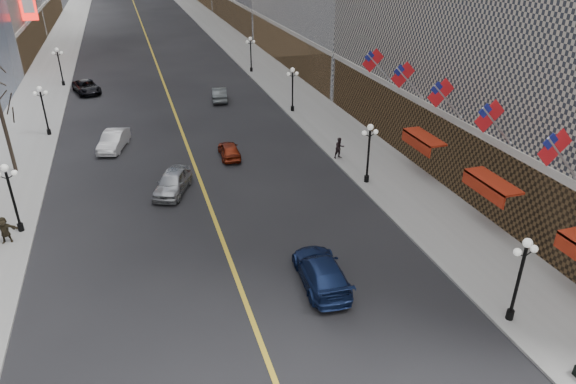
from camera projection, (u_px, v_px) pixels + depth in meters
sidewalk_east at (260, 64)px, 73.01m from camera, size 6.00×230.00×0.15m
sidewalk_west at (48, 79)px, 65.52m from camera, size 6.00×230.00×0.15m
lane_line at (154, 57)px, 77.81m from camera, size 0.25×200.00×0.02m
streetlamp_east_0 at (521, 272)px, 23.46m from camera, size 1.26×0.44×4.52m
streetlamp_east_1 at (369, 147)px, 37.08m from camera, size 1.26×0.44×4.52m
streetlamp_east_2 at (293, 85)px, 52.41m from camera, size 1.26×0.44×4.52m
streetlamp_east_3 at (251, 51)px, 67.74m from camera, size 1.26×0.44×4.52m
streetlamp_west_1 at (11, 191)px, 30.77m from camera, size 1.26×0.44×4.52m
streetlamp_west_2 at (43, 106)px, 46.10m from camera, size 1.26×0.44×4.52m
streetlamp_west_3 at (59, 63)px, 61.43m from camera, size 1.26×0.44×4.52m
flag_1 at (557, 150)px, 24.98m from camera, size 2.87×0.12×2.87m
flag_2 at (491, 119)px, 29.23m from camera, size 2.87×0.12×2.87m
flag_3 at (443, 95)px, 33.49m from camera, size 2.87×0.12×2.87m
flag_4 at (405, 77)px, 37.75m from camera, size 2.87×0.12×2.87m
flag_5 at (375, 62)px, 42.01m from camera, size 2.87×0.12×2.87m
awning_b at (490, 183)px, 31.34m from camera, size 1.40×4.00×0.93m
awning_c at (422, 139)px, 38.16m from camera, size 1.40×4.00×0.93m
car_nb_near at (173, 182)px, 36.74m from camera, size 3.63×5.12×1.62m
car_nb_mid at (114, 140)px, 44.19m from camera, size 2.97×5.03×1.57m
car_nb_far at (87, 87)px, 59.81m from camera, size 3.72×5.69×1.46m
car_sb_near at (321, 271)px, 27.07m from camera, size 2.60×5.57×1.57m
car_sb_mid at (229, 150)px, 42.58m from camera, size 1.76×3.97×1.33m
car_sb_far at (219, 94)px, 57.13m from camera, size 2.23×4.70×1.49m
ped_east_walk at (340, 148)px, 41.98m from camera, size 0.91×0.58×1.76m
ped_west_far at (4, 230)px, 30.45m from camera, size 1.57×0.46×1.69m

